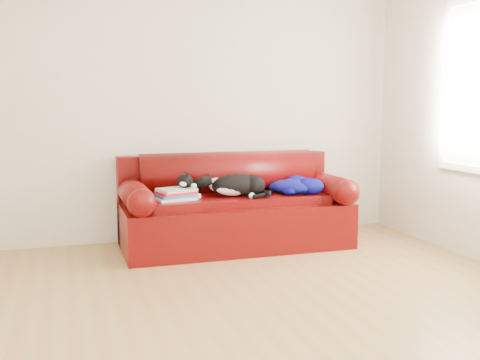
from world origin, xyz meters
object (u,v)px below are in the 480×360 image
object	(u,v)px
book_stack	(176,194)
blanket	(295,186)
cat	(237,186)
sofa_base	(235,222)

from	to	relation	value
book_stack	blanket	world-z (taller)	blanket
book_stack	cat	bearing A→B (deg)	1.36
blanket	cat	bearing A→B (deg)	-179.09
cat	blanket	distance (m)	0.58
blanket	sofa_base	bearing A→B (deg)	170.57
cat	sofa_base	bearing A→B (deg)	103.67
book_stack	blanket	xyz separation A→B (m)	(1.15, 0.02, 0.02)
sofa_base	cat	xyz separation A→B (m)	(-0.02, -0.10, 0.36)
blanket	book_stack	bearing A→B (deg)	-178.87
book_stack	blanket	size ratio (longest dim) A/B	0.69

